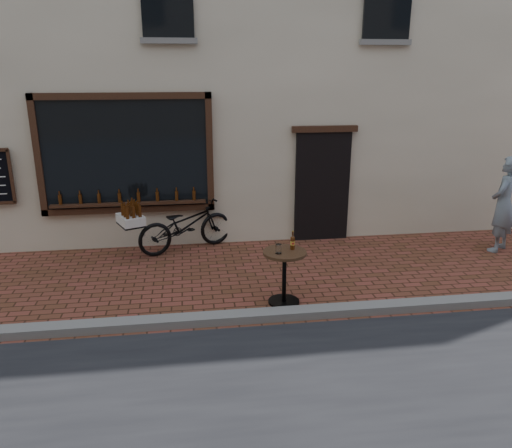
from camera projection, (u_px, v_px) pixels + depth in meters
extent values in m
plane|color=#582F1C|center=(251.00, 327.00, 6.85)|extent=(90.00, 90.00, 0.00)
cube|color=slate|center=(249.00, 316.00, 7.02)|extent=(90.00, 0.25, 0.12)
cube|color=black|center=(126.00, 154.00, 9.29)|extent=(3.00, 0.06, 2.00)
cube|color=black|center=(121.00, 96.00, 8.95)|extent=(3.24, 0.10, 0.12)
cube|color=black|center=(130.00, 209.00, 9.59)|extent=(3.24, 0.10, 0.12)
cube|color=black|center=(38.00, 157.00, 9.07)|extent=(0.12, 0.10, 2.24)
cube|color=black|center=(210.00, 153.00, 9.48)|extent=(0.12, 0.10, 2.24)
cube|color=black|center=(129.00, 204.00, 9.51)|extent=(2.90, 0.16, 0.05)
cube|color=black|center=(322.00, 187.00, 10.03)|extent=(1.10, 0.10, 2.20)
cube|color=black|center=(325.00, 129.00, 9.65)|extent=(1.30, 0.10, 0.12)
cylinder|color=#3D1C07|center=(60.00, 200.00, 9.30)|extent=(0.06, 0.06, 0.19)
cylinder|color=#3D1C07|center=(80.00, 199.00, 9.35)|extent=(0.06, 0.06, 0.19)
cylinder|color=#3D1C07|center=(100.00, 198.00, 9.40)|extent=(0.06, 0.06, 0.19)
cylinder|color=#3D1C07|center=(119.00, 198.00, 9.45)|extent=(0.06, 0.06, 0.19)
cylinder|color=#3D1C07|center=(138.00, 197.00, 9.49)|extent=(0.06, 0.06, 0.19)
cylinder|color=#3D1C07|center=(157.00, 196.00, 9.54)|extent=(0.06, 0.06, 0.19)
cylinder|color=#3D1C07|center=(176.00, 196.00, 9.59)|extent=(0.06, 0.06, 0.19)
cylinder|color=#3D1C07|center=(195.00, 195.00, 9.64)|extent=(0.06, 0.06, 0.19)
imported|color=black|center=(186.00, 225.00, 9.59)|extent=(2.02, 1.38, 1.01)
cube|color=black|center=(131.00, 224.00, 9.00)|extent=(0.56, 0.64, 0.03)
cube|color=silver|center=(131.00, 219.00, 8.97)|extent=(0.57, 0.66, 0.16)
cylinder|color=#3D1C07|center=(140.00, 211.00, 8.81)|extent=(0.06, 0.06, 0.21)
cylinder|color=#3D1C07|center=(134.00, 212.00, 8.75)|extent=(0.06, 0.06, 0.21)
cylinder|color=#3D1C07|center=(127.00, 213.00, 8.70)|extent=(0.06, 0.06, 0.21)
cylinder|color=#3D1C07|center=(137.00, 209.00, 8.92)|extent=(0.06, 0.06, 0.21)
cylinder|color=#3D1C07|center=(131.00, 210.00, 8.86)|extent=(0.06, 0.06, 0.21)
cylinder|color=#3D1C07|center=(125.00, 211.00, 8.81)|extent=(0.06, 0.06, 0.21)
cylinder|color=#3D1C07|center=(135.00, 208.00, 9.03)|extent=(0.06, 0.06, 0.21)
cylinder|color=#3D1C07|center=(129.00, 209.00, 8.97)|extent=(0.06, 0.06, 0.21)
cylinder|color=#3D1C07|center=(123.00, 210.00, 8.91)|extent=(0.06, 0.06, 0.21)
cylinder|color=#3D1C07|center=(132.00, 206.00, 9.13)|extent=(0.06, 0.06, 0.21)
cylinder|color=black|center=(284.00, 301.00, 7.56)|extent=(0.47, 0.47, 0.03)
cylinder|color=black|center=(284.00, 278.00, 7.44)|extent=(0.06, 0.06, 0.75)
cylinder|color=#321E10|center=(285.00, 253.00, 7.32)|extent=(0.65, 0.65, 0.04)
cylinder|color=gold|center=(293.00, 243.00, 7.36)|extent=(0.07, 0.07, 0.06)
cylinder|color=white|center=(278.00, 249.00, 7.21)|extent=(0.08, 0.08, 0.14)
imported|color=slate|center=(504.00, 204.00, 9.44)|extent=(0.80, 0.76, 1.84)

